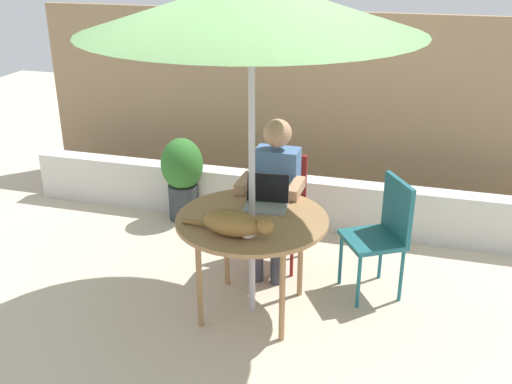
# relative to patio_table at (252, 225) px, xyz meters

# --- Properties ---
(ground_plane) EXTENTS (14.00, 14.00, 0.00)m
(ground_plane) POSITION_rel_patio_table_xyz_m (0.00, 0.00, -0.68)
(ground_plane) COLOR beige
(fence_back) EXTENTS (5.95, 0.08, 1.87)m
(fence_back) POSITION_rel_patio_table_xyz_m (0.00, 2.30, 0.25)
(fence_back) COLOR #937756
(fence_back) RESTS_ON ground
(planter_wall_low) EXTENTS (5.35, 0.20, 0.47)m
(planter_wall_low) POSITION_rel_patio_table_xyz_m (0.00, 1.48, -0.45)
(planter_wall_low) COLOR beige
(planter_wall_low) RESTS_ON ground
(patio_table) EXTENTS (1.05, 1.05, 0.74)m
(patio_table) POSITION_rel_patio_table_xyz_m (0.00, 0.00, 0.00)
(patio_table) COLOR #9E754C
(patio_table) RESTS_ON ground
(patio_umbrella) EXTENTS (2.11, 2.11, 2.30)m
(patio_umbrella) POSITION_rel_patio_table_xyz_m (0.00, 0.00, 1.45)
(patio_umbrella) COLOR #B7B7BC
(patio_umbrella) RESTS_ON ground
(chair_occupied) EXTENTS (0.40, 0.40, 0.91)m
(chair_occupied) POSITION_rel_patio_table_xyz_m (0.00, 0.80, -0.15)
(chair_occupied) COLOR maroon
(chair_occupied) RESTS_ON ground
(chair_empty) EXTENTS (0.55, 0.55, 0.91)m
(chair_empty) POSITION_rel_patio_table_xyz_m (0.86, 0.52, -0.15)
(chair_empty) COLOR #1E606B
(chair_empty) RESTS_ON ground
(person_seated) EXTENTS (0.48, 0.48, 1.25)m
(person_seated) POSITION_rel_patio_table_xyz_m (0.00, 0.64, 0.02)
(person_seated) COLOR #4C72A5
(person_seated) RESTS_ON ground
(laptop) EXTENTS (0.33, 0.28, 0.21)m
(laptop) POSITION_rel_patio_table_xyz_m (0.04, 0.23, 0.12)
(laptop) COLOR gray
(laptop) RESTS_ON patio_table
(cat) EXTENTS (0.65, 0.23, 0.17)m
(cat) POSITION_rel_patio_table_xyz_m (-0.03, -0.29, 0.14)
(cat) COLOR olive
(cat) RESTS_ON patio_table
(potted_plant_near_fence) EXTENTS (0.40, 0.40, 0.81)m
(potted_plant_near_fence) POSITION_rel_patio_table_xyz_m (-1.07, 1.32, -0.23)
(potted_plant_near_fence) COLOR #33383D
(potted_plant_near_fence) RESTS_ON ground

